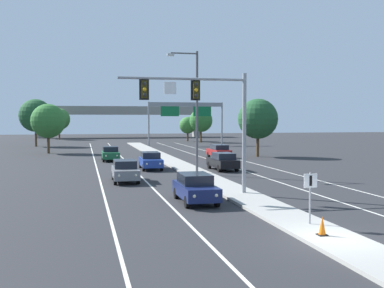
{
  "coord_description": "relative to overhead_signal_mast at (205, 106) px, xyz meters",
  "views": [
    {
      "loc": [
        -9.16,
        -15.93,
        4.62
      ],
      "look_at": [
        -3.2,
        10.07,
        3.2
      ],
      "focal_mm": 44.36,
      "sensor_mm": 36.0,
      "label": 1
    }
  ],
  "objects": [
    {
      "name": "edge_stripe_right",
      "position": [
        10.17,
        13.81,
        -5.34
      ],
      "size": [
        0.14,
        100.0,
        0.01
      ],
      "primitive_type": "cube",
      "color": "silver",
      "rests_on": "ground"
    },
    {
      "name": "tree_far_right_c",
      "position": [
        14.04,
        68.58,
        -2.07
      ],
      "size": [
        3.48,
        3.48,
        5.03
      ],
      "color": "#4C3823",
      "rests_on": "ground"
    },
    {
      "name": "median_island",
      "position": [
        2.17,
        6.81,
        -5.27
      ],
      "size": [
        2.4,
        110.0,
        0.15
      ],
      "primitive_type": "cube",
      "color": "#9E9B93",
      "rests_on": "ground"
    },
    {
      "name": "tree_far_left_a",
      "position": [
        -12.22,
        81.85,
        -0.83
      ],
      "size": [
        4.78,
        4.78,
        6.91
      ],
      "color": "#4C3823",
      "rests_on": "ground"
    },
    {
      "name": "tree_far_right_b",
      "position": [
        15.43,
        62.8,
        -1.08
      ],
      "size": [
        4.51,
        4.51,
        6.53
      ],
      "color": "#4C3823",
      "rests_on": "ground"
    },
    {
      "name": "ground_plane",
      "position": [
        2.17,
        -11.19,
        -5.35
      ],
      "size": [
        260.0,
        260.0,
        0.0
      ],
      "primitive_type": "plane",
      "color": "#28282B"
    },
    {
      "name": "car_oncoming_grey",
      "position": [
        -4.05,
        7.73,
        -4.53
      ],
      "size": [
        1.87,
        4.49,
        1.58
      ],
      "color": "slate",
      "rests_on": "ground"
    },
    {
      "name": "lane_stripe_oncoming_center",
      "position": [
        -2.53,
        13.81,
        -5.34
      ],
      "size": [
        0.14,
        100.0,
        0.01
      ],
      "primitive_type": "cube",
      "color": "silver",
      "rests_on": "ground"
    },
    {
      "name": "lane_stripe_receding_center",
      "position": [
        6.87,
        13.81,
        -5.34
      ],
      "size": [
        0.14,
        100.0,
        0.01
      ],
      "primitive_type": "cube",
      "color": "silver",
      "rests_on": "ground"
    },
    {
      "name": "car_oncoming_navy",
      "position": [
        -1.0,
        -1.8,
        -4.53
      ],
      "size": [
        1.83,
        4.48,
        1.58
      ],
      "color": "#141E4C",
      "rests_on": "ground"
    },
    {
      "name": "car_oncoming_blue",
      "position": [
        -1.04,
        15.77,
        -4.53
      ],
      "size": [
        1.91,
        4.51,
        1.58
      ],
      "color": "navy",
      "rests_on": "ground"
    },
    {
      "name": "overhead_signal_mast",
      "position": [
        0.0,
        0.0,
        0.0
      ],
      "size": [
        7.67,
        0.44,
        7.2
      ],
      "color": "gray",
      "rests_on": "median_island"
    },
    {
      "name": "tree_far_right_a",
      "position": [
        13.66,
        27.16,
        -0.74
      ],
      "size": [
        4.88,
        4.88,
        7.06
      ],
      "color": "#4C3823",
      "rests_on": "ground"
    },
    {
      "name": "street_lamp_median",
      "position": [
        1.93,
        10.93,
        0.45
      ],
      "size": [
        2.58,
        0.28,
        10.0
      ],
      "color": "#4C4C51",
      "rests_on": "median_island"
    },
    {
      "name": "median_sign_post",
      "position": [
        2.37,
        -8.77,
        -3.76
      ],
      "size": [
        0.6,
        0.1,
        2.2
      ],
      "color": "gray",
      "rests_on": "median_island"
    },
    {
      "name": "car_oncoming_green",
      "position": [
        -4.14,
        25.5,
        -4.53
      ],
      "size": [
        1.83,
        4.48,
        1.58
      ],
      "color": "#195633",
      "rests_on": "ground"
    },
    {
      "name": "edge_stripe_left",
      "position": [
        -5.83,
        13.81,
        -5.34
      ],
      "size": [
        0.14,
        100.0,
        0.01
      ],
      "primitive_type": "cube",
      "color": "silver",
      "rests_on": "ground"
    },
    {
      "name": "car_receding_red",
      "position": [
        8.55,
        26.45,
        -4.53
      ],
      "size": [
        1.92,
        4.51,
        1.58
      ],
      "color": "maroon",
      "rests_on": "ground"
    },
    {
      "name": "traffic_cone_median_nose",
      "position": [
        1.9,
        -10.71,
        -4.84
      ],
      "size": [
        0.36,
        0.36,
        0.74
      ],
      "color": "black",
      "rests_on": "median_island"
    },
    {
      "name": "car_receding_black",
      "position": [
        5.18,
        13.6,
        -4.53
      ],
      "size": [
        1.91,
        4.51,
        1.58
      ],
      "color": "black",
      "rests_on": "ground"
    },
    {
      "name": "tree_far_left_b",
      "position": [
        -14.73,
        55.56,
        -0.19
      ],
      "size": [
        5.46,
        5.46,
        7.9
      ],
      "color": "#4C3823",
      "rests_on": "ground"
    },
    {
      "name": "highway_sign_gantry",
      "position": [
        10.37,
        53.26,
        0.82
      ],
      "size": [
        13.28,
        0.42,
        7.5
      ],
      "color": "gray",
      "rests_on": "ground"
    },
    {
      "name": "tree_far_left_c",
      "position": [
        -11.57,
        38.63,
        -1.03
      ],
      "size": [
        4.57,
        4.57,
        6.61
      ],
      "color": "#4C3823",
      "rests_on": "ground"
    },
    {
      "name": "overpass_bridge",
      "position": [
        2.17,
        91.2,
        0.43
      ],
      "size": [
        42.4,
        6.4,
        7.65
      ],
      "color": "gray",
      "rests_on": "ground"
    }
  ]
}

